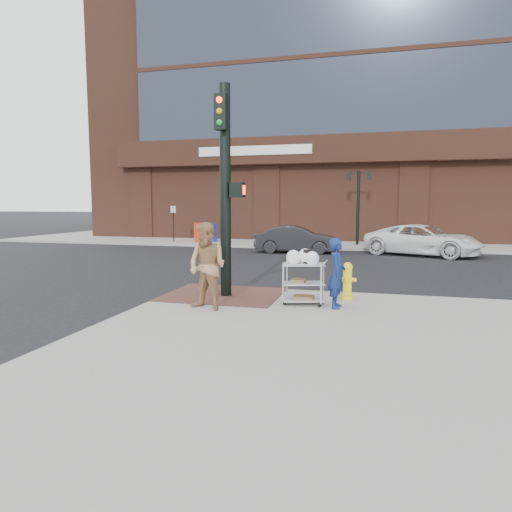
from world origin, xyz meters
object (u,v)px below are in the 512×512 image
(traffic_signal_pole, at_px, (226,184))
(woman_blue, at_px, (337,273))
(pedestrian_tan, at_px, (207,266))
(fire_hydrant, at_px, (347,280))
(utility_cart, at_px, (303,280))
(lamp_post, at_px, (358,199))
(minivan_white, at_px, (423,240))
(sedan_dark, at_px, (297,239))

(traffic_signal_pole, height_order, woman_blue, traffic_signal_pole)
(pedestrian_tan, xyz_separation_m, fire_hydrant, (2.79, 1.83, -0.48))
(pedestrian_tan, relative_size, utility_cart, 1.49)
(woman_blue, height_order, utility_cart, woman_blue)
(lamp_post, bearing_deg, minivan_white, -47.47)
(lamp_post, bearing_deg, traffic_signal_pole, -99.24)
(traffic_signal_pole, height_order, minivan_white, traffic_signal_pole)
(lamp_post, distance_m, utility_cart, 15.81)
(pedestrian_tan, xyz_separation_m, minivan_white, (5.52, 13.30, -0.36))
(lamp_post, xyz_separation_m, fire_hydrant, (0.38, -14.85, -2.02))
(minivan_white, bearing_deg, fire_hydrant, -171.65)
(pedestrian_tan, distance_m, fire_hydrant, 3.38)
(woman_blue, bearing_deg, pedestrian_tan, 108.54)
(traffic_signal_pole, height_order, utility_cart, traffic_signal_pole)
(lamp_post, relative_size, sedan_dark, 1.00)
(lamp_post, xyz_separation_m, woman_blue, (0.21, -15.84, -1.71))
(minivan_white, bearing_deg, pedestrian_tan, 179.18)
(sedan_dark, bearing_deg, minivan_white, -90.90)
(sedan_dark, height_order, utility_cart, utility_cart)
(sedan_dark, height_order, minivan_white, minivan_white)
(sedan_dark, xyz_separation_m, minivan_white, (5.84, 0.35, 0.05))
(lamp_post, xyz_separation_m, minivan_white, (3.10, -3.38, -1.91))
(utility_cart, relative_size, fire_hydrant, 1.42)
(pedestrian_tan, bearing_deg, traffic_signal_pole, 109.27)
(traffic_signal_pole, relative_size, utility_cart, 4.05)
(traffic_signal_pole, xyz_separation_m, minivan_white, (5.58, 11.84, -2.12))
(lamp_post, height_order, minivan_white, lamp_post)
(lamp_post, bearing_deg, woman_blue, -89.23)
(pedestrian_tan, height_order, minivan_white, pedestrian_tan)
(utility_cart, bearing_deg, traffic_signal_pole, 166.73)
(lamp_post, relative_size, minivan_white, 0.78)
(pedestrian_tan, distance_m, utility_cart, 2.16)
(minivan_white, bearing_deg, lamp_post, 64.25)
(pedestrian_tan, height_order, sedan_dark, pedestrian_tan)
(sedan_dark, bearing_deg, lamp_post, -40.54)
(traffic_signal_pole, xyz_separation_m, fire_hydrant, (2.86, 0.38, -2.24))
(lamp_post, height_order, woman_blue, lamp_post)
(lamp_post, bearing_deg, fire_hydrant, -88.54)
(traffic_signal_pole, bearing_deg, minivan_white, 64.77)
(minivan_white, height_order, fire_hydrant, minivan_white)
(sedan_dark, xyz_separation_m, utility_cart, (2.21, -11.96, 0.05))
(woman_blue, xyz_separation_m, fire_hydrant, (0.17, 0.99, -0.31))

